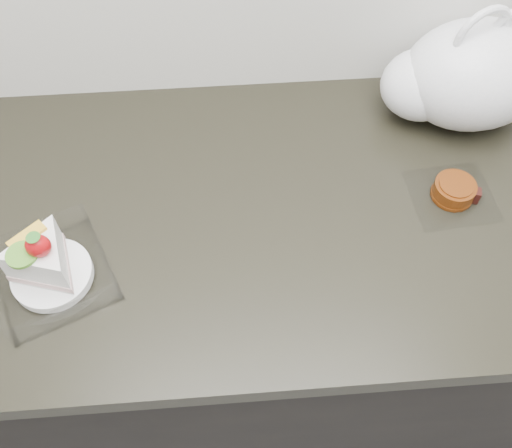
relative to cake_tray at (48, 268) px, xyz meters
The scene contains 4 objects.
counter 0.62m from the cake_tray, 16.92° to the left, with size 2.04×0.64×0.90m.
cake_tray is the anchor object (origin of this frame).
mooncake_wrap 0.69m from the cake_tray, ahead, with size 0.15×0.15×0.03m.
plastic_bag 0.79m from the cake_tray, 23.14° to the left, with size 0.32×0.24×0.25m.
Camera 1 is at (-0.09, 1.12, 1.70)m, focal length 40.00 mm.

